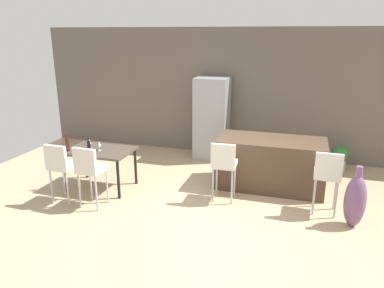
% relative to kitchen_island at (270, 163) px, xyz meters
% --- Properties ---
extents(ground_plane, '(10.00, 10.00, 0.00)m').
position_rel_kitchen_island_xyz_m(ground_plane, '(-0.78, -1.05, -0.46)').
color(ground_plane, tan).
extents(back_wall, '(10.00, 0.12, 2.90)m').
position_rel_kitchen_island_xyz_m(back_wall, '(-0.78, 1.76, 0.99)').
color(back_wall, '#665B51').
rests_on(back_wall, ground_plane).
extents(kitchen_island, '(1.94, 0.94, 0.92)m').
position_rel_kitchen_island_xyz_m(kitchen_island, '(0.00, 0.00, 0.00)').
color(kitchen_island, '#4C3828').
rests_on(kitchen_island, ground_plane).
extents(bar_chair_left, '(0.42, 0.42, 1.05)m').
position_rel_kitchen_island_xyz_m(bar_chair_left, '(-0.69, -0.85, 0.24)').
color(bar_chair_left, silver).
rests_on(bar_chair_left, ground_plane).
extents(bar_chair_middle, '(0.41, 0.41, 1.05)m').
position_rel_kitchen_island_xyz_m(bar_chair_middle, '(0.94, -0.85, 0.24)').
color(bar_chair_middle, silver).
rests_on(bar_chair_middle, ground_plane).
extents(dining_table, '(1.20, 0.80, 0.74)m').
position_rel_kitchen_island_xyz_m(dining_table, '(-2.98, -0.96, 0.20)').
color(dining_table, '#4C4238').
rests_on(dining_table, ground_plane).
extents(dining_chair_near, '(0.41, 0.41, 1.05)m').
position_rel_kitchen_island_xyz_m(dining_chair_near, '(-3.25, -1.72, 0.24)').
color(dining_chair_near, silver).
rests_on(dining_chair_near, ground_plane).
extents(dining_chair_far, '(0.41, 0.41, 1.05)m').
position_rel_kitchen_island_xyz_m(dining_chair_far, '(-2.71, -1.72, 0.24)').
color(dining_chair_far, silver).
rests_on(dining_chair_far, ground_plane).
extents(wine_bottle_left, '(0.07, 0.07, 0.33)m').
position_rel_kitchen_island_xyz_m(wine_bottle_left, '(-3.48, -1.19, 0.41)').
color(wine_bottle_left, '#471E19').
rests_on(wine_bottle_left, dining_table).
extents(wine_bottle_right, '(0.06, 0.06, 0.27)m').
position_rel_kitchen_island_xyz_m(wine_bottle_right, '(-3.04, -1.18, 0.39)').
color(wine_bottle_right, black).
rests_on(wine_bottle_right, dining_table).
extents(wine_glass_middle, '(0.07, 0.07, 0.17)m').
position_rel_kitchen_island_xyz_m(wine_glass_middle, '(-3.20, -0.93, 0.40)').
color(wine_glass_middle, silver).
rests_on(wine_glass_middle, dining_table).
extents(wine_glass_far, '(0.07, 0.07, 0.17)m').
position_rel_kitchen_island_xyz_m(wine_glass_far, '(-2.95, -1.01, 0.40)').
color(wine_glass_far, silver).
rests_on(wine_glass_far, dining_table).
extents(refrigerator, '(0.72, 0.68, 1.84)m').
position_rel_kitchen_island_xyz_m(refrigerator, '(-1.44, 1.32, 0.46)').
color(refrigerator, '#939699').
rests_on(refrigerator, ground_plane).
extents(floor_vase, '(0.31, 0.31, 0.95)m').
position_rel_kitchen_island_xyz_m(floor_vase, '(1.34, -1.13, -0.05)').
color(floor_vase, '#704C75').
rests_on(floor_vase, ground_plane).
extents(potted_plant, '(0.32, 0.32, 0.53)m').
position_rel_kitchen_island_xyz_m(potted_plant, '(1.33, 1.31, -0.16)').
color(potted_plant, beige).
rests_on(potted_plant, ground_plane).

